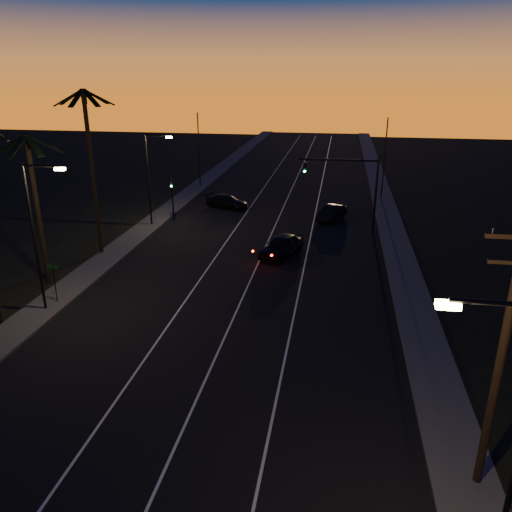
% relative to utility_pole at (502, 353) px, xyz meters
% --- Properties ---
extents(road, '(20.00, 170.00, 0.01)m').
position_rel_utility_pole_xyz_m(road, '(-11.60, 20.00, -5.31)').
color(road, black).
rests_on(road, ground).
extents(sidewalk_left, '(2.40, 170.00, 0.16)m').
position_rel_utility_pole_xyz_m(sidewalk_left, '(-22.80, 20.00, -5.24)').
color(sidewalk_left, '#3C3C3A').
rests_on(sidewalk_left, ground).
extents(sidewalk_right, '(2.40, 170.00, 0.16)m').
position_rel_utility_pole_xyz_m(sidewalk_right, '(-0.40, 20.00, -5.24)').
color(sidewalk_right, '#3C3C3A').
rests_on(sidewalk_right, ground).
extents(lane_stripe_left, '(0.12, 160.00, 0.01)m').
position_rel_utility_pole_xyz_m(lane_stripe_left, '(-14.60, 20.00, -5.30)').
color(lane_stripe_left, silver).
rests_on(lane_stripe_left, road).
extents(lane_stripe_mid, '(0.12, 160.00, 0.01)m').
position_rel_utility_pole_xyz_m(lane_stripe_mid, '(-11.10, 20.00, -5.30)').
color(lane_stripe_mid, silver).
rests_on(lane_stripe_mid, road).
extents(lane_stripe_right, '(0.12, 160.00, 0.01)m').
position_rel_utility_pole_xyz_m(lane_stripe_right, '(-7.60, 20.00, -5.30)').
color(lane_stripe_right, silver).
rests_on(lane_stripe_right, road).
extents(palm_mid, '(4.25, 4.16, 10.03)m').
position_rel_utility_pole_xyz_m(palm_mid, '(-24.80, 14.00, 0.94)').
color(palm_mid, black).
rests_on(palm_mid, ground).
extents(palm_far, '(4.25, 4.16, 12.53)m').
position_rel_utility_pole_xyz_m(palm_far, '(-23.80, 20.00, 2.30)').
color(palm_far, black).
rests_on(palm_far, ground).
extents(streetlight_left_near, '(2.55, 0.26, 9.00)m').
position_rel_utility_pole_xyz_m(streetlight_left_near, '(-22.30, 10.00, 0.01)').
color(streetlight_left_near, black).
rests_on(streetlight_left_near, ground).
extents(streetlight_left_far, '(2.55, 0.26, 8.50)m').
position_rel_utility_pole_xyz_m(streetlight_left_far, '(-22.29, 28.00, -0.25)').
color(streetlight_left_far, black).
rests_on(streetlight_left_far, ground).
extents(streetlight_right_near, '(2.55, 0.26, 9.00)m').
position_rel_utility_pole_xyz_m(streetlight_right_near, '(-0.90, -4.00, 0.01)').
color(streetlight_right_near, black).
rests_on(streetlight_right_near, ground).
extents(street_sign, '(0.70, 0.06, 2.60)m').
position_rel_utility_pole_xyz_m(street_sign, '(-22.40, 11.00, -3.66)').
color(street_sign, black).
rests_on(street_sign, ground).
extents(utility_pole, '(2.20, 0.28, 10.00)m').
position_rel_utility_pole_xyz_m(utility_pole, '(0.00, 0.00, 0.00)').
color(utility_pole, black).
rests_on(utility_pole, ground).
extents(signal_mast, '(7.10, 0.41, 7.00)m').
position_rel_utility_pole_xyz_m(signal_mast, '(-4.46, 29.99, -0.53)').
color(signal_mast, black).
rests_on(signal_mast, ground).
extents(signal_post, '(0.28, 0.37, 4.20)m').
position_rel_utility_pole_xyz_m(signal_post, '(-21.10, 29.98, -2.42)').
color(signal_post, black).
rests_on(signal_post, ground).
extents(far_pole_left, '(0.14, 0.14, 9.00)m').
position_rel_utility_pole_xyz_m(far_pole_left, '(-22.60, 45.00, -0.82)').
color(far_pole_left, black).
rests_on(far_pole_left, ground).
extents(far_pole_right, '(0.14, 0.14, 9.00)m').
position_rel_utility_pole_xyz_m(far_pole_right, '(-0.60, 42.00, -0.82)').
color(far_pole_right, black).
rests_on(far_pole_right, ground).
extents(lead_car, '(3.79, 5.62, 1.63)m').
position_rel_utility_pole_xyz_m(lead_car, '(-9.57, 21.88, -4.49)').
color(lead_car, black).
rests_on(lead_car, road).
extents(right_car, '(3.04, 4.56, 1.42)m').
position_rel_utility_pole_xyz_m(right_car, '(-5.94, 32.62, -4.59)').
color(right_car, black).
rests_on(right_car, road).
extents(cross_car, '(5.06, 3.37, 1.36)m').
position_rel_utility_pole_xyz_m(cross_car, '(-16.99, 35.37, -4.62)').
color(cross_car, black).
rests_on(cross_car, road).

